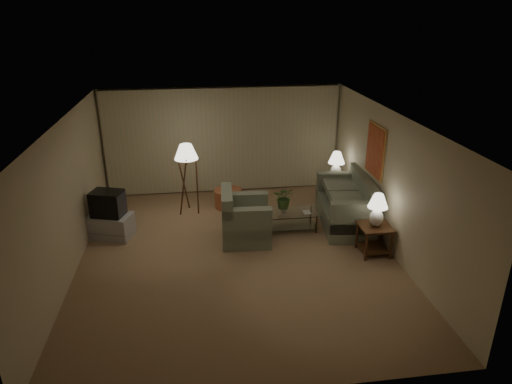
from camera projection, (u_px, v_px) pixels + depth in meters
ground at (237, 254)px, 8.94m from camera, size 7.00×7.00×0.00m
room_shell at (230, 147)px, 9.66m from camera, size 6.04×7.02×2.72m
sofa at (345, 206)px, 10.04m from camera, size 2.22×1.46×0.88m
armchair at (246, 221)px, 9.36m from camera, size 1.14×1.09×0.87m
side_table_near at (375, 234)px, 8.83m from camera, size 0.60×0.60×0.60m
side_table_far at (335, 186)px, 11.22m from camera, size 0.52×0.44×0.60m
table_lamp_near at (378, 207)px, 8.61m from camera, size 0.38×0.38×0.66m
table_lamp_far at (336, 163)px, 10.99m from camera, size 0.40×0.40×0.69m
coffee_table at (291, 218)px, 9.85m from camera, size 1.16×0.64×0.41m
tv_cabinet at (111, 226)px, 9.54m from camera, size 1.19×1.05×0.50m
crt_tv at (108, 203)px, 9.34m from camera, size 0.87×0.80×0.53m
floor_lamp at (188, 178)px, 10.46m from camera, size 0.54×0.54×1.66m
ottoman at (228, 198)px, 10.99m from camera, size 0.78×0.78×0.44m
vase at (284, 209)px, 9.75m from camera, size 0.18×0.18×0.15m
flowers at (285, 195)px, 9.63m from camera, size 0.55×0.51×0.49m
book at (303, 213)px, 9.74m from camera, size 0.16×0.22×0.02m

